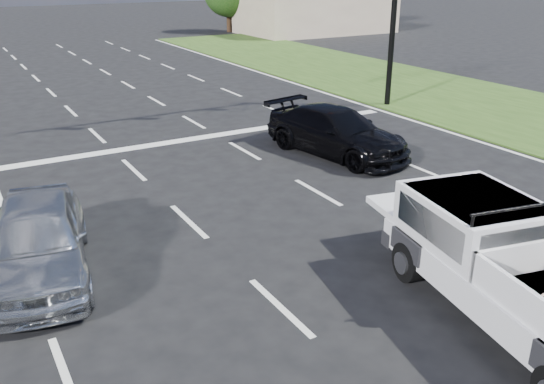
{
  "coord_description": "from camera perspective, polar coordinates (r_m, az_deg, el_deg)",
  "views": [
    {
      "loc": [
        -6.02,
        -7.09,
        5.38
      ],
      "look_at": [
        -0.75,
        2.0,
        1.2
      ],
      "focal_mm": 38.0,
      "sensor_mm": 36.0,
      "label": 1
    }
  ],
  "objects": [
    {
      "name": "ground",
      "position": [
        10.74,
        8.94,
        -8.64
      ],
      "size": [
        160.0,
        160.0,
        0.0
      ],
      "primitive_type": "plane",
      "color": "black",
      "rests_on": "ground"
    },
    {
      "name": "grass_shoulder_right",
      "position": [
        23.7,
        24.82,
        6.66
      ],
      "size": [
        8.0,
        60.0,
        0.06
      ],
      "primitive_type": "cube",
      "color": "#274515",
      "rests_on": "ground"
    },
    {
      "name": "silver_sedan",
      "position": [
        11.27,
        -22.19,
        -4.41
      ],
      "size": [
        2.48,
        4.5,
        1.45
      ],
      "primitive_type": "imported",
      "rotation": [
        0.0,
        0.0,
        -0.19
      ],
      "color": "#A9ACB0",
      "rests_on": "ground"
    },
    {
      "name": "pickup_truck",
      "position": [
        9.89,
        22.64,
        -6.94
      ],
      "size": [
        2.87,
        5.48,
        1.95
      ],
      "rotation": [
        0.0,
        0.0,
        -0.2
      ],
      "color": "black",
      "rests_on": "ground"
    },
    {
      "name": "building_right",
      "position": [
        49.86,
        4.35,
        17.53
      ],
      "size": [
        12.0,
        7.0,
        3.6
      ],
      "primitive_type": "cube",
      "color": "#C2AF94",
      "rests_on": "ground"
    },
    {
      "name": "black_coupe",
      "position": [
        17.39,
        6.4,
        5.95
      ],
      "size": [
        2.87,
        5.1,
        1.4
      ],
      "primitive_type": "imported",
      "rotation": [
        0.0,
        0.0,
        0.2
      ],
      "color": "black",
      "rests_on": "ground"
    },
    {
      "name": "road_markings",
      "position": [
        15.86,
        -5.96,
        1.78
      ],
      "size": [
        17.75,
        60.0,
        0.01
      ],
      "color": "silver",
      "rests_on": "ground"
    }
  ]
}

